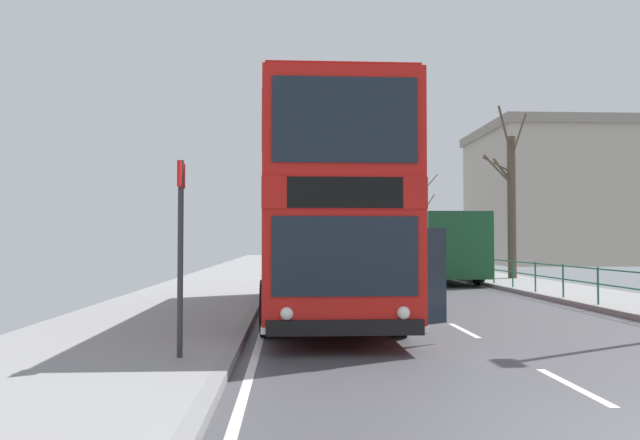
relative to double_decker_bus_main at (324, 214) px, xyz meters
The scene contains 7 objects.
double_decker_bus_main is the anchor object (origin of this frame).
background_bus_far_lane 14.78m from the double_decker_bus_main, 67.68° to the left, with size 2.72×9.84×2.90m.
pedestrian_railing_far_kerb 7.59m from the double_decker_bus_main, 17.32° to the left, with size 0.05×22.73×0.96m.
bus_stop_sign_near 6.20m from the double_decker_bus_main, 112.06° to the right, with size 0.08×0.44×2.75m.
bare_tree_far_00 15.65m from the double_decker_bus_main, 54.88° to the left, with size 1.87×1.54×7.49m.
bare_tree_far_01 29.77m from the double_decker_bus_main, 74.02° to the left, with size 2.25×2.26×6.31m.
background_building_01 39.83m from the double_decker_bus_main, 58.97° to the left, with size 12.58×12.29×10.71m.
Camera 1 is at (-3.43, -4.95, 1.75)m, focal length 35.49 mm.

